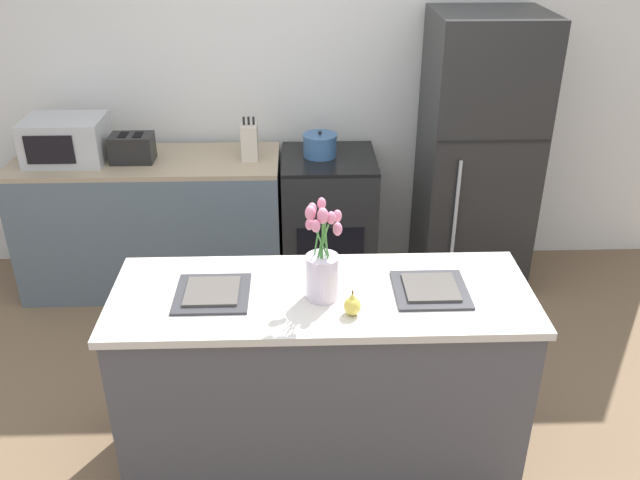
% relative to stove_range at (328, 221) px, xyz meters
% --- Properties ---
extents(ground_plane, '(10.00, 10.00, 0.00)m').
position_rel_stove_range_xyz_m(ground_plane, '(-0.10, -1.60, -0.45)').
color(ground_plane, brown).
extents(back_wall, '(5.20, 0.08, 2.70)m').
position_rel_stove_range_xyz_m(back_wall, '(-0.10, 0.40, 0.90)').
color(back_wall, silver).
rests_on(back_wall, ground_plane).
extents(kitchen_island, '(1.80, 0.66, 0.90)m').
position_rel_stove_range_xyz_m(kitchen_island, '(-0.10, -1.60, -0.00)').
color(kitchen_island, '#4C4C51').
rests_on(kitchen_island, ground_plane).
extents(back_counter, '(1.68, 0.60, 0.90)m').
position_rel_stove_range_xyz_m(back_counter, '(-1.16, 0.00, 0.00)').
color(back_counter, slate).
rests_on(back_counter, ground_plane).
extents(stove_range, '(0.60, 0.61, 0.90)m').
position_rel_stove_range_xyz_m(stove_range, '(0.00, 0.00, 0.00)').
color(stove_range, black).
rests_on(stove_range, ground_plane).
extents(refrigerator, '(0.68, 0.67, 1.79)m').
position_rel_stove_range_xyz_m(refrigerator, '(0.95, 0.00, 0.44)').
color(refrigerator, black).
rests_on(refrigerator, ground_plane).
extents(flower_vase, '(0.15, 0.18, 0.43)m').
position_rel_stove_range_xyz_m(flower_vase, '(-0.10, -1.63, 0.59)').
color(flower_vase, silver).
rests_on(flower_vase, kitchen_island).
extents(pear_figurine, '(0.07, 0.07, 0.11)m').
position_rel_stove_range_xyz_m(pear_figurine, '(0.02, -1.77, 0.49)').
color(pear_figurine, '#E5CC4C').
rests_on(pear_figurine, kitchen_island).
extents(plate_setting_left, '(0.31, 0.31, 0.02)m').
position_rel_stove_range_xyz_m(plate_setting_left, '(-0.56, -1.60, 0.46)').
color(plate_setting_left, '#333338').
rests_on(plate_setting_left, kitchen_island).
extents(plate_setting_right, '(0.31, 0.31, 0.02)m').
position_rel_stove_range_xyz_m(plate_setting_right, '(0.36, -1.60, 0.46)').
color(plate_setting_right, '#333338').
rests_on(plate_setting_right, kitchen_island).
extents(toaster, '(0.28, 0.18, 0.17)m').
position_rel_stove_range_xyz_m(toaster, '(-1.22, -0.03, 0.54)').
color(toaster, black).
rests_on(toaster, back_counter).
extents(cooking_pot, '(0.22, 0.22, 0.17)m').
position_rel_stove_range_xyz_m(cooking_pot, '(-0.06, 0.02, 0.52)').
color(cooking_pot, '#386093').
rests_on(cooking_pot, stove_range).
extents(microwave, '(0.48, 0.37, 0.27)m').
position_rel_stove_range_xyz_m(microwave, '(-1.63, -0.00, 0.59)').
color(microwave, '#B7BABC').
rests_on(microwave, back_counter).
extents(knife_block, '(0.10, 0.14, 0.27)m').
position_rel_stove_range_xyz_m(knife_block, '(-0.50, -0.00, 0.56)').
color(knife_block, beige).
rests_on(knife_block, back_counter).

